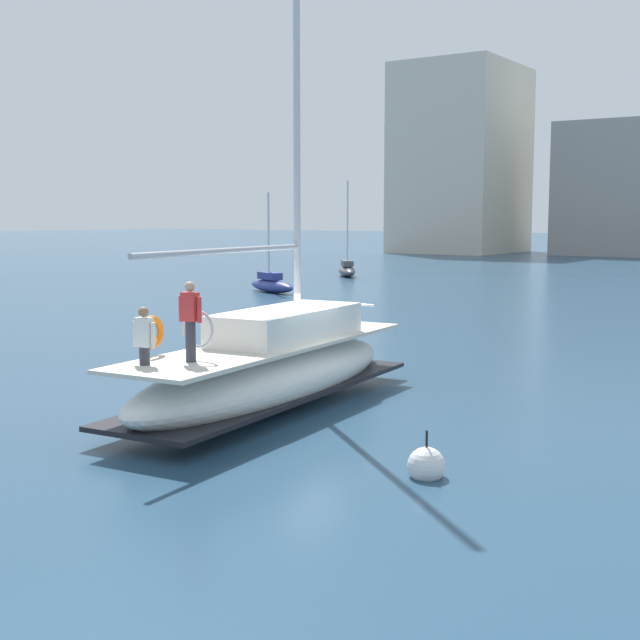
{
  "coord_description": "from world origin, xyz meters",
  "views": [
    {
      "loc": [
        11.66,
        -15.88,
        4.31
      ],
      "look_at": [
        0.0,
        1.46,
        1.8
      ],
      "focal_mm": 48.81,
      "sensor_mm": 36.0,
      "label": 1
    }
  ],
  "objects_px": {
    "moored_catamaran": "(271,284)",
    "moored_cutter_right": "(347,269)",
    "main_sailboat": "(272,368)",
    "mooring_buoy": "(426,466)"
  },
  "relations": [
    {
      "from": "main_sailboat",
      "to": "moored_catamaran",
      "type": "distance_m",
      "value": 29.86
    },
    {
      "from": "moored_catamaran",
      "to": "moored_cutter_right",
      "type": "height_order",
      "value": "moored_cutter_right"
    },
    {
      "from": "moored_catamaran",
      "to": "mooring_buoy",
      "type": "bearing_deg",
      "value": -48.76
    },
    {
      "from": "moored_cutter_right",
      "to": "mooring_buoy",
      "type": "xyz_separation_m",
      "value": [
        26.81,
        -40.18,
        -0.32
      ]
    },
    {
      "from": "mooring_buoy",
      "to": "main_sailboat",
      "type": "bearing_deg",
      "value": 152.12
    },
    {
      "from": "moored_catamaran",
      "to": "moored_cutter_right",
      "type": "distance_m",
      "value": 13.99
    },
    {
      "from": "moored_catamaran",
      "to": "main_sailboat",
      "type": "bearing_deg",
      "value": -52.88
    },
    {
      "from": "moored_catamaran",
      "to": "moored_cutter_right",
      "type": "relative_size",
      "value": 0.83
    },
    {
      "from": "moored_cutter_right",
      "to": "mooring_buoy",
      "type": "relative_size",
      "value": 7.39
    },
    {
      "from": "main_sailboat",
      "to": "moored_cutter_right",
      "type": "relative_size",
      "value": 1.9
    }
  ]
}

